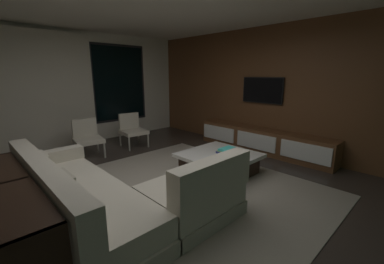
{
  "coord_description": "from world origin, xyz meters",
  "views": [
    {
      "loc": [
        -1.98,
        -2.62,
        1.7
      ],
      "look_at": [
        0.88,
        0.34,
        0.72
      ],
      "focal_mm": 22.99,
      "sensor_mm": 36.0,
      "label": 1
    }
  ],
  "objects_px": {
    "book_stack_on_coffee_table": "(226,151)",
    "mounted_tv": "(262,90)",
    "media_console": "(263,141)",
    "console_table_behind_couch": "(11,214)",
    "coffee_table": "(219,163)",
    "sectional_couch": "(110,198)",
    "accent_chair_near_window": "(132,128)",
    "accent_chair_by_curtain": "(87,136)"
  },
  "relations": [
    {
      "from": "mounted_tv",
      "to": "book_stack_on_coffee_table",
      "type": "bearing_deg",
      "value": -166.98
    },
    {
      "from": "mounted_tv",
      "to": "media_console",
      "type": "bearing_deg",
      "value": -132.4
    },
    {
      "from": "media_console",
      "to": "console_table_behind_couch",
      "type": "xyz_separation_m",
      "value": [
        -4.54,
        -0.01,
        0.17
      ]
    },
    {
      "from": "media_console",
      "to": "mounted_tv",
      "type": "distance_m",
      "value": 1.13
    },
    {
      "from": "book_stack_on_coffee_table",
      "to": "mounted_tv",
      "type": "xyz_separation_m",
      "value": [
        1.74,
        0.4,
        0.93
      ]
    },
    {
      "from": "media_console",
      "to": "book_stack_on_coffee_table",
      "type": "bearing_deg",
      "value": -172.55
    },
    {
      "from": "media_console",
      "to": "mounted_tv",
      "type": "xyz_separation_m",
      "value": [
        0.18,
        0.2,
        1.1
      ]
    },
    {
      "from": "accent_chair_near_window",
      "to": "accent_chair_by_curtain",
      "type": "distance_m",
      "value": 1.07
    },
    {
      "from": "coffee_table",
      "to": "media_console",
      "type": "distance_m",
      "value": 1.61
    },
    {
      "from": "sectional_couch",
      "to": "console_table_behind_couch",
      "type": "xyz_separation_m",
      "value": [
        -0.91,
        0.13,
        0.13
      ]
    },
    {
      "from": "sectional_couch",
      "to": "book_stack_on_coffee_table",
      "type": "distance_m",
      "value": 2.07
    },
    {
      "from": "sectional_couch",
      "to": "media_console",
      "type": "relative_size",
      "value": 0.81
    },
    {
      "from": "coffee_table",
      "to": "book_stack_on_coffee_table",
      "type": "distance_m",
      "value": 0.26
    },
    {
      "from": "accent_chair_near_window",
      "to": "book_stack_on_coffee_table",
      "type": "bearing_deg",
      "value": -84.77
    },
    {
      "from": "media_console",
      "to": "mounted_tv",
      "type": "height_order",
      "value": "mounted_tv"
    },
    {
      "from": "sectional_couch",
      "to": "accent_chair_near_window",
      "type": "distance_m",
      "value": 3.18
    },
    {
      "from": "sectional_couch",
      "to": "mounted_tv",
      "type": "xyz_separation_m",
      "value": [
        3.81,
        0.34,
        1.06
      ]
    },
    {
      "from": "media_console",
      "to": "console_table_behind_couch",
      "type": "height_order",
      "value": "console_table_behind_couch"
    },
    {
      "from": "console_table_behind_couch",
      "to": "sectional_couch",
      "type": "bearing_deg",
      "value": -8.13
    },
    {
      "from": "accent_chair_by_curtain",
      "to": "media_console",
      "type": "distance_m",
      "value": 3.77
    },
    {
      "from": "mounted_tv",
      "to": "console_table_behind_couch",
      "type": "height_order",
      "value": "mounted_tv"
    },
    {
      "from": "sectional_couch",
      "to": "book_stack_on_coffee_table",
      "type": "bearing_deg",
      "value": -1.64
    },
    {
      "from": "coffee_table",
      "to": "media_console",
      "type": "bearing_deg",
      "value": 3.5
    },
    {
      "from": "accent_chair_near_window",
      "to": "mounted_tv",
      "type": "xyz_separation_m",
      "value": [
        1.98,
        -2.26,
        0.92
      ]
    },
    {
      "from": "accent_chair_by_curtain",
      "to": "coffee_table",
      "type": "bearing_deg",
      "value": -63.51
    },
    {
      "from": "mounted_tv",
      "to": "coffee_table",
      "type": "bearing_deg",
      "value": -170.59
    },
    {
      "from": "accent_chair_by_curtain",
      "to": "mounted_tv",
      "type": "relative_size",
      "value": 0.8
    },
    {
      "from": "coffee_table",
      "to": "accent_chair_by_curtain",
      "type": "height_order",
      "value": "accent_chair_by_curtain"
    },
    {
      "from": "coffee_table",
      "to": "mounted_tv",
      "type": "xyz_separation_m",
      "value": [
        1.79,
        0.3,
        1.16
      ]
    },
    {
      "from": "coffee_table",
      "to": "accent_chair_by_curtain",
      "type": "distance_m",
      "value": 2.84
    },
    {
      "from": "console_table_behind_couch",
      "to": "accent_chair_near_window",
      "type": "bearing_deg",
      "value": 42.03
    },
    {
      "from": "media_console",
      "to": "console_table_behind_couch",
      "type": "bearing_deg",
      "value": -179.83
    },
    {
      "from": "accent_chair_by_curtain",
      "to": "media_console",
      "type": "height_order",
      "value": "accent_chair_by_curtain"
    },
    {
      "from": "console_table_behind_couch",
      "to": "mounted_tv",
      "type": "bearing_deg",
      "value": 2.57
    },
    {
      "from": "book_stack_on_coffee_table",
      "to": "console_table_behind_couch",
      "type": "bearing_deg",
      "value": 176.36
    },
    {
      "from": "coffee_table",
      "to": "accent_chair_near_window",
      "type": "height_order",
      "value": "accent_chair_near_window"
    },
    {
      "from": "sectional_couch",
      "to": "coffee_table",
      "type": "bearing_deg",
      "value": 1.3
    },
    {
      "from": "accent_chair_near_window",
      "to": "accent_chair_by_curtain",
      "type": "height_order",
      "value": "same"
    },
    {
      "from": "accent_chair_near_window",
      "to": "media_console",
      "type": "xyz_separation_m",
      "value": [
        1.8,
        -2.45,
        -0.18
      ]
    },
    {
      "from": "book_stack_on_coffee_table",
      "to": "console_table_behind_couch",
      "type": "xyz_separation_m",
      "value": [
        -2.98,
        0.19,
        0.0
      ]
    },
    {
      "from": "book_stack_on_coffee_table",
      "to": "mounted_tv",
      "type": "distance_m",
      "value": 2.01
    },
    {
      "from": "sectional_couch",
      "to": "book_stack_on_coffee_table",
      "type": "relative_size",
      "value": 8.52
    }
  ]
}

